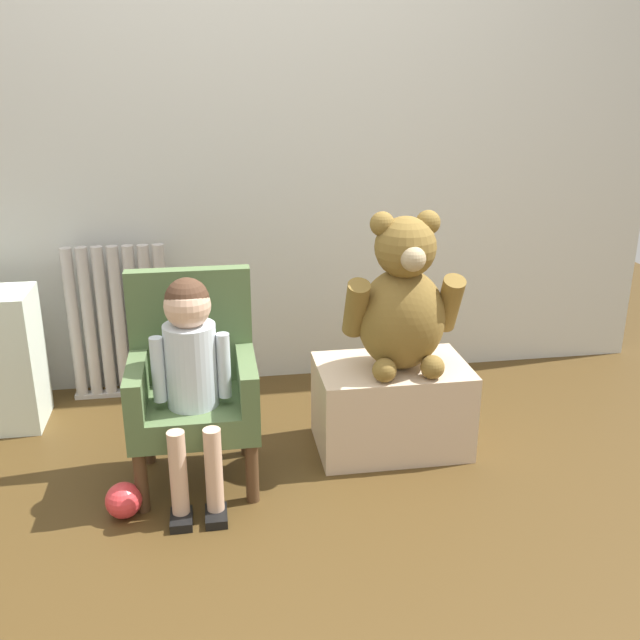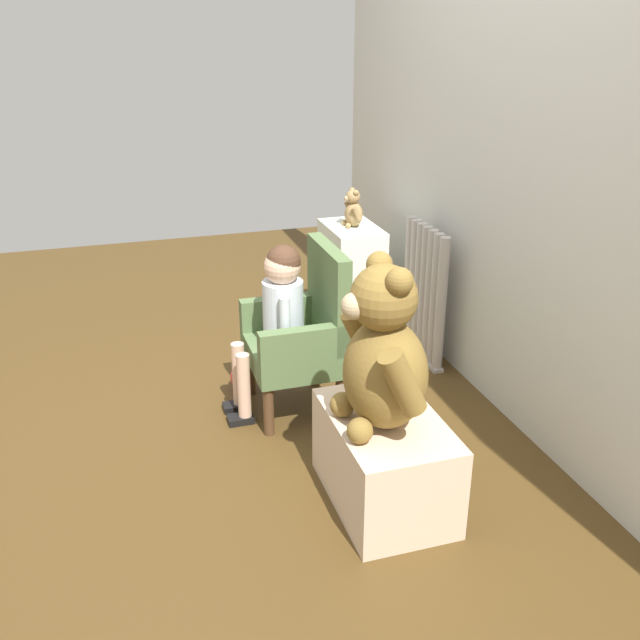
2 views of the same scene
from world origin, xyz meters
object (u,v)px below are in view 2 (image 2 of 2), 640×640
object	(u,v)px
small_teddy_bear	(353,210)
low_bench	(385,460)
radiator	(424,294)
small_dresser	(351,276)
child_armchair	(304,332)
large_teddy_bear	(383,355)
toy_ball	(243,377)
child_figure	(277,306)

from	to	relation	value
small_teddy_bear	low_bench	bearing A→B (deg)	-15.43
radiator	small_teddy_bear	distance (m)	0.62
small_dresser	low_bench	distance (m)	1.61
child_armchair	large_teddy_bear	size ratio (longest dim) A/B	1.26
child_armchair	large_teddy_bear	xyz separation A→B (m)	(0.75, 0.06, 0.23)
small_dresser	small_teddy_bear	xyz separation A→B (m)	(0.00, 0.00, 0.37)
radiator	large_teddy_bear	size ratio (longest dim) A/B	1.17
radiator	small_dresser	xyz separation A→B (m)	(-0.50, -0.20, -0.06)
large_teddy_bear	child_armchair	bearing A→B (deg)	-175.76
radiator	toy_ball	size ratio (longest dim) A/B	5.77
radiator	small_teddy_bear	xyz separation A→B (m)	(-0.50, -0.20, 0.31)
child_figure	toy_ball	size ratio (longest dim) A/B	6.41
radiator	large_teddy_bear	bearing A→B (deg)	-31.49
low_bench	toy_ball	xyz separation A→B (m)	(-0.96, -0.31, -0.11)
radiator	child_figure	distance (m)	0.89
radiator	child_figure	size ratio (longest dim) A/B	0.90
small_teddy_bear	large_teddy_bear	bearing A→B (deg)	-16.20
child_figure	low_bench	world-z (taller)	child_figure
small_dresser	child_figure	bearing A→B (deg)	-37.07
small_teddy_bear	toy_ball	bearing A→B (deg)	-51.72
radiator	low_bench	xyz separation A→B (m)	(1.04, -0.62, -0.17)
low_bench	large_teddy_bear	bearing A→B (deg)	-54.26
small_dresser	large_teddy_bear	size ratio (longest dim) A/B	0.97
low_bench	small_teddy_bear	bearing A→B (deg)	164.57
radiator	small_dresser	world-z (taller)	radiator
large_teddy_bear	toy_ball	bearing A→B (deg)	-163.99
child_figure	small_teddy_bear	xyz separation A→B (m)	(-0.82, 0.62, 0.16)
large_teddy_bear	toy_ball	xyz separation A→B (m)	(-0.98, -0.28, -0.53)
child_armchair	low_bench	world-z (taller)	child_armchair
small_teddy_bear	radiator	bearing A→B (deg)	21.61
small_dresser	low_bench	bearing A→B (deg)	-15.28
small_dresser	child_armchair	xyz separation A→B (m)	(0.82, -0.51, 0.08)
radiator	toy_ball	bearing A→B (deg)	-85.00
large_teddy_bear	small_teddy_bear	bearing A→B (deg)	163.80
child_figure	low_bench	size ratio (longest dim) A/B	1.34
child_armchair	large_teddy_bear	bearing A→B (deg)	4.24
child_armchair	child_figure	distance (m)	0.17
radiator	child_armchair	world-z (taller)	child_armchair
child_armchair	large_teddy_bear	world-z (taller)	large_teddy_bear
small_dresser	small_teddy_bear	size ratio (longest dim) A/B	2.76
low_bench	small_teddy_bear	distance (m)	1.67
radiator	child_armchair	bearing A→B (deg)	-65.75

